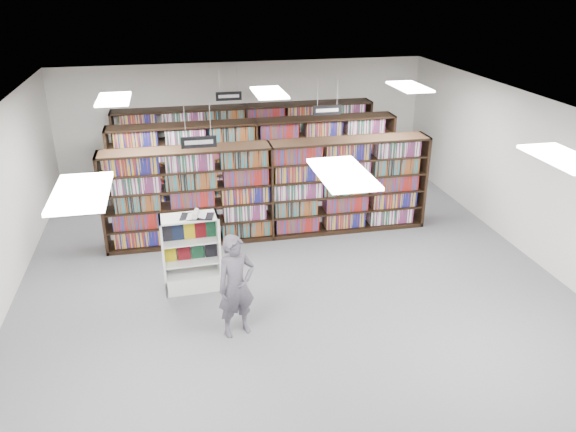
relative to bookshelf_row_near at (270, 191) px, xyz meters
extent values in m
plane|color=#525358|center=(0.00, -2.00, -1.05)|extent=(12.00, 12.00, 0.00)
cube|color=white|center=(0.00, -2.00, 2.15)|extent=(10.00, 12.00, 0.10)
cube|color=silver|center=(0.00, 4.00, 0.55)|extent=(10.00, 0.10, 3.20)
cube|color=silver|center=(5.00, -2.00, 0.55)|extent=(0.10, 12.00, 3.20)
cube|color=black|center=(0.00, 0.00, 0.00)|extent=(7.00, 0.60, 2.10)
cube|color=maroon|center=(0.00, 0.00, 0.00)|extent=(6.88, 0.42, 1.98)
cube|color=black|center=(0.00, 2.00, 0.00)|extent=(7.00, 0.60, 2.10)
cube|color=maroon|center=(0.00, 2.00, 0.00)|extent=(6.88, 0.42, 1.98)
cube|color=black|center=(0.00, 3.70, 0.00)|extent=(7.00, 0.60, 2.10)
cube|color=maroon|center=(0.00, 3.70, 0.00)|extent=(6.88, 0.42, 1.98)
cylinder|color=#B2B2B7|center=(-1.73, -1.00, 1.86)|extent=(0.01, 0.01, 0.58)
cylinder|color=#B2B2B7|center=(-1.27, -1.00, 1.86)|extent=(0.01, 0.01, 0.58)
cube|color=black|center=(-1.50, -1.00, 1.46)|extent=(0.65, 0.02, 0.22)
cube|color=silver|center=(-1.50, -1.01, 1.46)|extent=(0.52, 0.00, 0.08)
cylinder|color=#B2B2B7|center=(1.27, 1.00, 1.86)|extent=(0.01, 0.01, 0.58)
cylinder|color=#B2B2B7|center=(1.73, 1.00, 1.86)|extent=(0.01, 0.01, 0.58)
cube|color=black|center=(1.50, 1.00, 1.46)|extent=(0.65, 0.02, 0.22)
cube|color=silver|center=(1.50, 0.99, 1.46)|extent=(0.52, 0.00, 0.08)
cylinder|color=#B2B2B7|center=(-0.73, 3.00, 1.86)|extent=(0.01, 0.01, 0.58)
cylinder|color=#B2B2B7|center=(-0.27, 3.00, 1.86)|extent=(0.01, 0.01, 0.58)
cube|color=black|center=(-0.50, 3.00, 1.46)|extent=(0.65, 0.02, 0.22)
cube|color=silver|center=(-0.50, 2.99, 1.46)|extent=(0.52, 0.00, 0.08)
cube|color=white|center=(-3.00, -5.00, 2.11)|extent=(0.60, 1.20, 0.04)
cube|color=white|center=(0.00, -5.00, 2.11)|extent=(0.60, 1.20, 0.04)
cube|color=white|center=(3.00, -5.00, 2.11)|extent=(0.60, 1.20, 0.04)
cube|color=white|center=(-3.00, 0.00, 2.11)|extent=(0.60, 1.20, 0.04)
cube|color=white|center=(0.00, 0.00, 2.11)|extent=(0.60, 1.20, 0.04)
cube|color=white|center=(3.00, 0.00, 2.11)|extent=(0.60, 1.20, 0.04)
cube|color=white|center=(-1.81, -1.91, -0.90)|extent=(1.05, 0.56, 0.31)
cube|color=white|center=(-2.30, -1.93, -0.33)|extent=(0.06, 0.52, 1.44)
cube|color=white|center=(-1.32, -1.89, -0.33)|extent=(0.06, 0.52, 1.44)
cube|color=white|center=(-1.82, -1.67, -0.33)|extent=(1.03, 0.07, 1.44)
cube|color=white|center=(-1.81, -1.91, 0.38)|extent=(1.05, 0.56, 0.03)
cube|color=white|center=(-1.81, -1.91, -0.48)|extent=(0.97, 0.51, 0.02)
cube|color=white|center=(-1.81, -1.91, -0.07)|extent=(0.97, 0.51, 0.02)
cube|color=black|center=(-2.21, -1.88, 0.10)|extent=(0.21, 0.08, 0.31)
cube|color=black|center=(-2.01, -1.87, 0.10)|extent=(0.21, 0.08, 0.31)
cube|color=gold|center=(-1.81, -1.86, 0.10)|extent=(0.21, 0.08, 0.31)
cube|color=maroon|center=(-1.61, -1.86, 0.10)|extent=(0.21, 0.08, 0.31)
cube|color=#144327|center=(-1.42, -1.85, 0.10)|extent=(0.21, 0.08, 0.31)
cube|color=gold|center=(-2.19, -1.88, -0.33)|extent=(0.23, 0.07, 0.29)
cube|color=maroon|center=(-1.94, -1.87, -0.33)|extent=(0.23, 0.07, 0.29)
cube|color=#144327|center=(-1.69, -1.86, -0.33)|extent=(0.23, 0.07, 0.29)
cube|color=black|center=(-1.44, -1.85, -0.33)|extent=(0.23, 0.07, 0.29)
cube|color=black|center=(-1.66, -1.97, 0.40)|extent=(0.62, 0.44, 0.01)
cube|color=silver|center=(-1.80, -1.97, 0.41)|extent=(0.31, 0.35, 0.05)
cube|color=silver|center=(-1.53, -1.97, 0.41)|extent=(0.30, 0.35, 0.07)
cylinder|color=silver|center=(-1.68, -1.97, 0.45)|extent=(0.15, 0.31, 0.10)
imported|color=#544E5A|center=(-1.18, -3.48, -0.19)|extent=(0.72, 0.58, 1.72)
camera|label=1|loc=(-1.96, -11.10, 4.34)|focal=35.00mm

